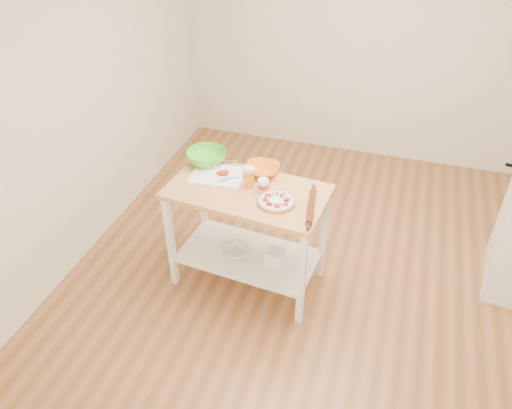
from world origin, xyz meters
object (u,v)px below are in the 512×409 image
object	(u,v)px
green_bowl	(206,157)
shelf_bin	(275,257)
shelf_glass_bowl	(235,251)
cutting_board	(218,175)
yogurt_tub	(263,185)
pizza	(276,201)
beer_pint	(249,177)
prep_island	(248,217)
knife	(216,163)
rolling_pin	(311,206)
orange_bowl	(262,170)
spatula	(228,179)

from	to	relation	value
green_bowl	shelf_bin	world-z (taller)	green_bowl
shelf_glass_bowl	shelf_bin	distance (m)	0.33
cutting_board	yogurt_tub	world-z (taller)	yogurt_tub
pizza	beer_pint	size ratio (longest dim) A/B	1.69
pizza	shelf_bin	bearing A→B (deg)	104.03
prep_island	knife	xyz separation A→B (m)	(-0.35, 0.27, 0.27)
cutting_board	rolling_pin	world-z (taller)	rolling_pin
beer_pint	yogurt_tub	size ratio (longest dim) A/B	0.91
cutting_board	green_bowl	bearing A→B (deg)	129.56
prep_island	cutting_board	distance (m)	0.40
orange_bowl	shelf_glass_bowl	distance (m)	0.71
pizza	spatula	world-z (taller)	pizza
prep_island	orange_bowl	xyz separation A→B (m)	(0.04, 0.25, 0.28)
shelf_bin	shelf_glass_bowl	bearing A→B (deg)	179.78
green_bowl	shelf_glass_bowl	world-z (taller)	green_bowl
green_bowl	shelf_glass_bowl	size ratio (longest dim) A/B	1.43
prep_island	spatula	size ratio (longest dim) A/B	8.99
prep_island	pizza	world-z (taller)	pizza
beer_pint	yogurt_tub	xyz separation A→B (m)	(0.12, -0.03, -0.03)
pizza	shelf_glass_bowl	bearing A→B (deg)	169.56
cutting_board	rolling_pin	distance (m)	0.81
prep_island	shelf_glass_bowl	distance (m)	0.37
prep_island	beer_pint	xyz separation A→B (m)	(-0.00, 0.05, 0.33)
spatula	shelf_bin	world-z (taller)	spatula
cutting_board	yogurt_tub	distance (m)	0.41
spatula	knife	xyz separation A→B (m)	(-0.17, 0.20, 0.00)
cutting_board	beer_pint	distance (m)	0.30
orange_bowl	rolling_pin	size ratio (longest dim) A/B	0.67
cutting_board	shelf_glass_bowl	distance (m)	0.66
knife	prep_island	bearing A→B (deg)	-61.59
spatula	cutting_board	bearing A→B (deg)	132.18
pizza	rolling_pin	bearing A→B (deg)	0.24
prep_island	shelf_bin	size ratio (longest dim) A/B	9.81
knife	shelf_bin	world-z (taller)	knife
orange_bowl	shelf_bin	world-z (taller)	orange_bowl
prep_island	beer_pint	bearing A→B (deg)	90.98
prep_island	yogurt_tub	size ratio (longest dim) A/B	6.92
pizza	rolling_pin	xyz separation A→B (m)	(0.25, 0.00, 0.01)
yogurt_tub	shelf_bin	bearing A→B (deg)	-23.34
pizza	beer_pint	world-z (taller)	beer_pint
knife	beer_pint	xyz separation A→B (m)	(0.35, -0.22, 0.06)
yogurt_tub	beer_pint	bearing A→B (deg)	164.60
pizza	spatula	xyz separation A→B (m)	(-0.43, 0.16, -0.00)
pizza	rolling_pin	size ratio (longest dim) A/B	0.69
prep_island	beer_pint	distance (m)	0.34
yogurt_tub	shelf_glass_bowl	distance (m)	0.69
orange_bowl	spatula	bearing A→B (deg)	-139.95
shelf_bin	spatula	bearing A→B (deg)	166.28
knife	shelf_glass_bowl	distance (m)	0.74
knife	yogurt_tub	size ratio (longest dim) A/B	1.40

